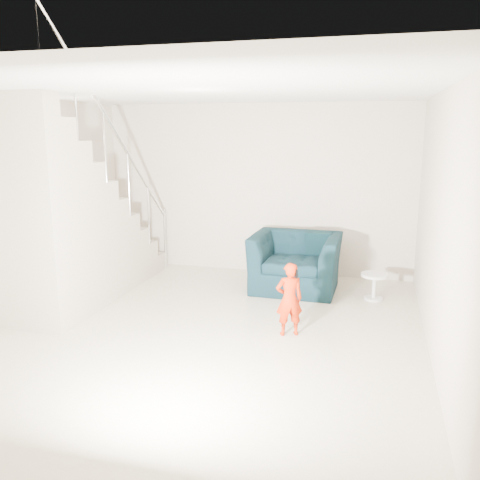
% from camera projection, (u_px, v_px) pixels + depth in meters
% --- Properties ---
extents(floor, '(5.50, 5.50, 0.00)m').
position_uv_depth(floor, '(201.00, 332.00, 5.86)').
color(floor, tan).
rests_on(floor, ground).
extents(ceiling, '(5.50, 5.50, 0.00)m').
position_uv_depth(ceiling, '(196.00, 90.00, 5.29)').
color(ceiling, silver).
rests_on(ceiling, back_wall).
extents(back_wall, '(5.00, 0.00, 5.00)m').
position_uv_depth(back_wall, '(256.00, 189.00, 8.17)').
color(back_wall, '#BBAC98').
rests_on(back_wall, floor).
extents(front_wall, '(5.00, 0.00, 5.00)m').
position_uv_depth(front_wall, '(41.00, 294.00, 2.98)').
color(front_wall, '#BBAC98').
rests_on(front_wall, floor).
extents(left_wall, '(0.00, 5.50, 5.50)m').
position_uv_depth(left_wall, '(6.00, 208.00, 6.21)').
color(left_wall, '#BBAC98').
rests_on(left_wall, floor).
extents(right_wall, '(0.00, 5.50, 5.50)m').
position_uv_depth(right_wall, '(441.00, 229.00, 4.94)').
color(right_wall, '#BBAC98').
rests_on(right_wall, floor).
extents(armchair, '(1.27, 1.11, 0.81)m').
position_uv_depth(armchair, '(296.00, 262.00, 7.39)').
color(armchair, black).
rests_on(armchair, floor).
extents(toddler, '(0.36, 0.31, 0.85)m').
position_uv_depth(toddler, '(289.00, 299.00, 5.72)').
color(toddler, '#A40D05').
rests_on(toddler, floor).
extents(side_table, '(0.37, 0.37, 0.37)m').
position_uv_depth(side_table, '(374.00, 282.00, 6.95)').
color(side_table, silver).
rests_on(side_table, floor).
extents(staircase, '(1.02, 3.03, 3.62)m').
position_uv_depth(staircase, '(70.00, 234.00, 6.69)').
color(staircase, '#ADA089').
rests_on(staircase, floor).
extents(cushion, '(0.38, 0.18, 0.37)m').
position_uv_depth(cushion, '(318.00, 243.00, 7.52)').
color(cushion, black).
rests_on(cushion, armchair).
extents(throw, '(0.04, 0.43, 0.48)m').
position_uv_depth(throw, '(258.00, 252.00, 7.56)').
color(throw, black).
rests_on(throw, armchair).
extents(phone, '(0.04, 0.05, 0.10)m').
position_uv_depth(phone, '(296.00, 274.00, 5.60)').
color(phone, black).
rests_on(phone, toddler).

